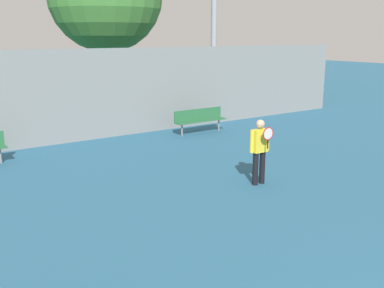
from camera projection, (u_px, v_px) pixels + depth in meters
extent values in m
cylinder|color=black|center=(255.00, 169.00, 10.89)|extent=(0.14, 0.14, 0.81)
cylinder|color=black|center=(262.00, 167.00, 11.00)|extent=(0.14, 0.14, 0.81)
cube|color=yellow|center=(260.00, 141.00, 10.78)|extent=(0.40, 0.21, 0.56)
cylinder|color=yellow|center=(252.00, 142.00, 10.65)|extent=(0.10, 0.10, 0.54)
cylinder|color=yellow|center=(267.00, 139.00, 10.91)|extent=(0.10, 0.10, 0.54)
sphere|color=#DBAD89|center=(260.00, 124.00, 10.69)|extent=(0.21, 0.21, 0.21)
cylinder|color=black|center=(268.00, 144.00, 10.56)|extent=(0.03, 0.03, 0.22)
torus|color=red|center=(268.00, 134.00, 10.50)|extent=(0.31, 0.03, 0.31)
cylinder|color=silver|center=(268.00, 134.00, 10.50)|extent=(0.27, 0.01, 0.27)
cylinder|color=gray|center=(0.00, 155.00, 12.77)|extent=(0.06, 0.06, 0.46)
cube|color=#28663D|center=(201.00, 121.00, 16.63)|extent=(2.11, 0.40, 0.04)
cylinder|color=gray|center=(182.00, 130.00, 16.22)|extent=(0.06, 0.06, 0.46)
cylinder|color=gray|center=(219.00, 125.00, 17.15)|extent=(0.06, 0.06, 0.46)
cube|color=#28663D|center=(198.00, 114.00, 16.72)|extent=(2.11, 0.04, 0.40)
cube|color=gray|center=(65.00, 97.00, 14.92)|extent=(26.23, 0.06, 3.13)
cylinder|color=brown|center=(109.00, 76.00, 21.89)|extent=(0.44, 0.44, 3.30)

